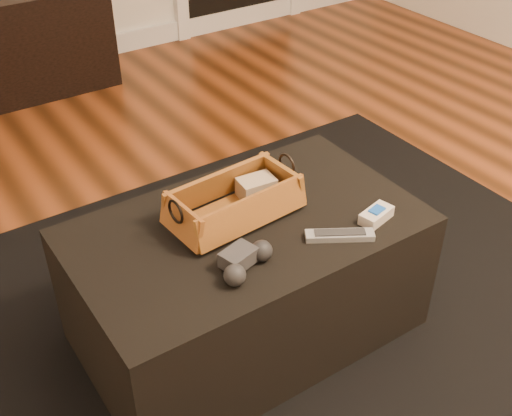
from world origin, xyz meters
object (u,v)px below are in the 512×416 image
wicker_basket (235,203)px  game_controller (245,261)px  cream_gadget (376,215)px  tv_remote (232,214)px  ottoman (247,279)px  silver_remote (340,235)px

wicker_basket → game_controller: 0.24m
wicker_basket → cream_gadget: size_ratio=3.53×
tv_remote → wicker_basket: wicker_basket is taller
tv_remote → cream_gadget: cream_gadget is taller
ottoman → silver_remote: bearing=-47.8°
ottoman → cream_gadget: (0.32, -0.19, 0.23)m
ottoman → cream_gadget: size_ratio=8.73×
silver_remote → cream_gadget: (0.14, 0.01, 0.01)m
tv_remote → silver_remote: 0.31m
tv_remote → silver_remote: size_ratio=1.11×
silver_remote → game_controller: bearing=172.9°
game_controller → cream_gadget: size_ratio=1.62×
game_controller → silver_remote: size_ratio=1.00×
ottoman → game_controller: (-0.11, -0.16, 0.24)m
silver_remote → tv_remote: bearing=131.4°
tv_remote → game_controller: game_controller is taller
tv_remote → cream_gadget: (0.34, -0.22, -0.01)m
cream_gadget → tv_remote: bearing=146.9°
tv_remote → silver_remote: (0.20, -0.23, -0.01)m
wicker_basket → cream_gadget: wicker_basket is taller
tv_remote → cream_gadget: 0.41m
tv_remote → silver_remote: bearing=-59.1°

